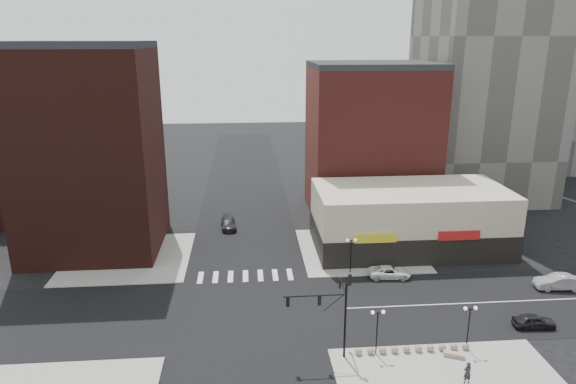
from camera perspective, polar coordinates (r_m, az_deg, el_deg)
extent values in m
plane|color=black|center=(52.36, -4.60, -13.22)|extent=(240.00, 240.00, 0.00)
cube|color=black|center=(52.35, -4.60, -13.21)|extent=(200.00, 14.00, 0.02)
cube|color=black|center=(52.35, -4.60, -13.21)|extent=(14.00, 200.00, 0.02)
cube|color=gray|center=(66.97, -17.27, -6.95)|extent=(15.00, 15.00, 0.12)
cube|color=gray|center=(66.83, 7.93, -6.37)|extent=(15.00, 15.00, 0.12)
cube|color=#351410|center=(68.13, -21.18, 4.08)|extent=(16.00, 15.00, 25.00)
cube|color=#351410|center=(88.05, -26.16, 1.79)|extent=(20.00, 18.00, 12.00)
cube|color=maroon|center=(78.65, 9.11, 5.45)|extent=(18.00, 15.00, 22.00)
cube|color=beige|center=(67.55, 13.37, -2.84)|extent=(24.00, 12.00, 8.00)
cube|color=black|center=(68.33, 13.24, -4.66)|extent=(24.20, 12.20, 3.40)
cylinder|color=black|center=(44.22, 6.38, -14.11)|extent=(0.18, 0.18, 7.00)
cylinder|color=black|center=(42.60, 2.98, -11.43)|extent=(5.20, 0.11, 0.11)
cylinder|color=black|center=(43.16, 5.12, -12.14)|extent=(1.72, 0.06, 1.46)
cylinder|color=black|center=(44.30, 6.11, -10.34)|extent=(0.11, 3.00, 0.11)
cube|color=black|center=(42.57, -0.03, -12.04)|extent=(0.28, 0.18, 0.95)
sphere|color=red|center=(42.43, -0.03, -11.68)|extent=(0.16, 0.16, 0.16)
cube|color=black|center=(42.84, 3.52, -11.88)|extent=(0.28, 0.18, 0.95)
sphere|color=red|center=(42.70, 3.52, -11.52)|extent=(0.16, 0.16, 0.16)
cube|color=black|center=(45.62, 5.79, -10.05)|extent=(0.18, 0.28, 0.95)
sphere|color=red|center=(45.49, 5.80, -9.72)|extent=(0.16, 0.16, 0.16)
cube|color=black|center=(42.45, 6.88, -9.67)|extent=(0.28, 0.18, 0.95)
sphere|color=red|center=(42.32, 6.89, -9.31)|extent=(0.16, 0.16, 0.16)
cylinder|color=black|center=(45.68, 9.85, -15.20)|extent=(0.11, 0.11, 4.00)
cylinder|color=black|center=(44.71, 9.97, -13.13)|extent=(0.90, 0.06, 0.06)
sphere|color=white|center=(44.56, 9.40, -13.06)|extent=(0.32, 0.32, 0.32)
sphere|color=white|center=(44.77, 10.55, -12.97)|extent=(0.32, 0.32, 0.32)
cylinder|color=black|center=(48.18, 19.39, -14.16)|extent=(0.11, 0.11, 4.00)
cylinder|color=black|center=(47.26, 19.61, -12.17)|extent=(0.90, 0.06, 0.06)
sphere|color=white|center=(47.04, 19.12, -12.12)|extent=(0.32, 0.32, 0.32)
sphere|color=white|center=(47.40, 20.13, -12.00)|extent=(0.32, 0.32, 0.32)
cylinder|color=black|center=(59.68, 6.99, -7.09)|extent=(0.11, 0.11, 4.00)
cylinder|color=black|center=(58.94, 7.06, -5.40)|extent=(0.90, 0.06, 0.06)
sphere|color=white|center=(58.82, 6.63, -5.33)|extent=(0.32, 0.32, 0.32)
sphere|color=white|center=(59.00, 7.49, -5.29)|extent=(0.32, 0.32, 0.32)
sphere|color=#8E7062|center=(46.26, 7.85, -17.13)|extent=(0.63, 0.63, 0.63)
sphere|color=#8E7062|center=(46.48, 9.18, -17.01)|extent=(0.63, 0.63, 0.63)
sphere|color=#8E7062|center=(46.73, 10.48, -16.89)|extent=(0.63, 0.63, 0.63)
sphere|color=#8E7062|center=(46.99, 11.77, -16.76)|extent=(0.63, 0.63, 0.63)
sphere|color=#8E7062|center=(47.28, 13.05, -16.63)|extent=(0.63, 0.63, 0.63)
sphere|color=#8E7062|center=(47.58, 14.31, -16.48)|extent=(0.63, 0.63, 0.63)
sphere|color=#8E7062|center=(47.91, 15.54, -16.34)|extent=(0.63, 0.63, 0.63)
sphere|color=#8E7062|center=(48.26, 16.76, -16.18)|extent=(0.63, 0.63, 0.63)
sphere|color=#8E7062|center=(48.63, 17.96, -16.03)|extent=(0.63, 0.63, 0.63)
sphere|color=#8E7062|center=(49.02, 19.14, -15.87)|extent=(0.63, 0.63, 0.63)
imported|color=white|center=(59.94, 11.23, -8.73)|extent=(4.89, 2.53, 1.32)
imported|color=black|center=(54.70, 25.67, -12.78)|extent=(3.96, 1.79, 1.32)
imported|color=#98989D|center=(63.43, 27.83, -8.83)|extent=(5.05, 2.18, 1.62)
imported|color=black|center=(73.84, -6.63, -3.49)|extent=(2.48, 5.16, 1.45)
imported|color=#242227|center=(44.68, 19.30, -18.41)|extent=(0.75, 0.56, 1.87)
cube|color=#A0856E|center=(47.81, 17.93, -16.88)|extent=(1.57, 0.99, 0.29)
cube|color=#A0856E|center=(47.70, 17.95, -16.68)|extent=(1.78, 1.16, 0.11)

